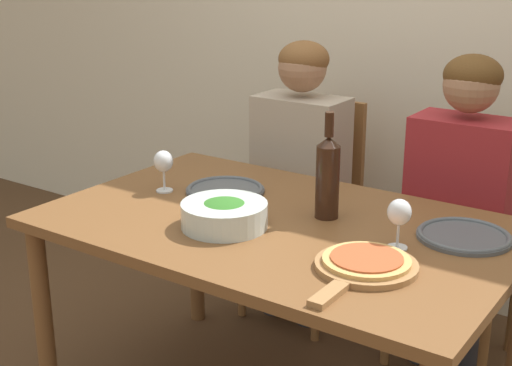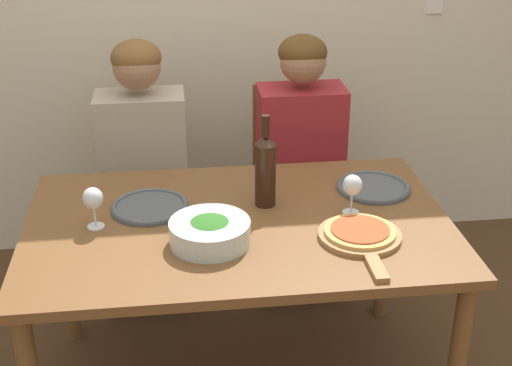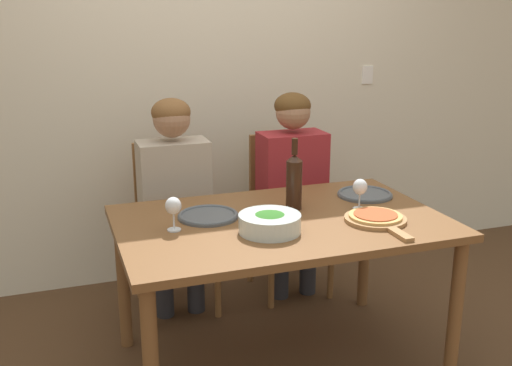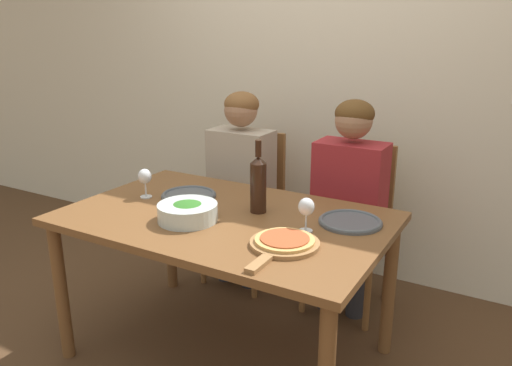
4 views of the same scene
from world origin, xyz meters
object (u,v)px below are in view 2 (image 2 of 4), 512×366
Objects in this scene: broccoli_bowl at (210,232)px; pizza_on_board at (360,235)px; chair_right at (295,180)px; person_woman at (143,152)px; dinner_plate_right at (373,187)px; wine_glass_left at (93,200)px; dinner_plate_left at (150,206)px; person_man at (301,144)px; wine_bottle at (265,169)px; chair_left at (147,188)px; wine_glass_right at (352,187)px.

broccoli_bowl is 0.50m from pizza_on_board.
chair_right is 0.75m from person_woman.
broccoli_bowl is (0.24, -0.84, 0.05)m from person_woman.
wine_glass_left is (-1.03, -0.18, 0.10)m from dinner_plate_right.
pizza_on_board is (0.04, -0.99, 0.26)m from chair_right.
dinner_plate_left is (-0.66, -0.68, 0.25)m from chair_right.
dinner_plate_left is at bearing -139.39° from person_man.
dinner_plate_left is (0.04, -0.57, 0.02)m from person_woman.
broccoli_bowl is (-0.22, -0.26, -0.10)m from wine_bottle.
wine_bottle is at bearing 49.50° from broccoli_bowl.
chair_left reaches higher than wine_glass_right.
broccoli_bowl is 0.64× the size of pizza_on_board.
wine_bottle is at bearing -51.76° from person_woman.
chair_right is 3.51× the size of broccoli_bowl.
person_woman is 1.03m from wine_glass_right.
person_man is at bearing 40.61° from dinner_plate_left.
dinner_plate_right is at bearing 53.90° from wine_glass_right.
chair_left is 2.26× the size of pizza_on_board.
chair_right is 6.29× the size of wine_glass_left.
person_man reaches higher than wine_glass_right.
person_man is at bearing 0.00° from person_woman.
dinner_plate_right is 1.05m from wine_glass_left.
broccoli_bowl is (-0.46, -0.84, 0.05)m from person_man.
wine_glass_right is (0.75, -0.81, 0.35)m from chair_left.
wine_glass_left is at bearing -102.03° from person_woman.
dinner_plate_left is 1.86× the size of wine_glass_left.
wine_glass_right is at bearing 86.06° from pizza_on_board.
pizza_on_board is at bearing -12.18° from wine_glass_left.
chair_left is 6.29× the size of wine_glass_right.
wine_glass_right is (0.01, 0.18, 0.09)m from pizza_on_board.
chair_right reaches higher than pizza_on_board.
broccoli_bowl is at bearing -74.07° from person_woman.
wine_glass_right reaches higher than pizza_on_board.
chair_left is 1.16m from wine_glass_right.
chair_right is at bearing 70.91° from wine_bottle.
wine_glass_right is at bearing -42.56° from person_woman.
person_woman reaches higher than pizza_on_board.
dinner_plate_right is at bearing 68.24° from pizza_on_board.
broccoli_bowl reaches higher than pizza_on_board.
pizza_on_board is 0.20m from wine_glass_right.
wine_bottle reaches higher than broccoli_bowl.
person_woman is 4.34× the size of dinner_plate_left.
dinner_plate_left and dinner_plate_right have the same top height.
person_woman is (0.00, -0.11, 0.23)m from chair_left.
wine_glass_left is (-0.39, 0.15, 0.06)m from broccoli_bowl.
chair_left is 0.78× the size of person_woman.
dinner_plate_left is 1.86× the size of wine_glass_right.
wine_glass_right reaches higher than broccoli_bowl.
pizza_on_board is at bearing -4.17° from broccoli_bowl.
wine_bottle is 1.28× the size of broccoli_bowl.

